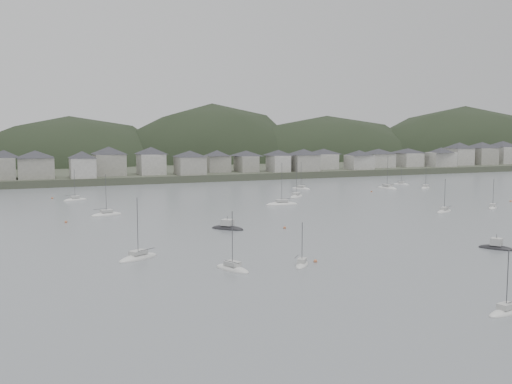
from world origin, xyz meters
name	(u,v)px	position (x,y,z in m)	size (l,w,h in m)	color
ground	(429,276)	(0.00, 0.00, 0.00)	(900.00, 900.00, 0.00)	slate
far_shore_land	(122,163)	(0.00, 295.00, 1.50)	(900.00, 250.00, 3.00)	#383D2D
forested_ridge	(139,188)	(4.83, 269.40, -11.28)	(851.55, 103.94, 102.57)	black
waterfront_town	(270,159)	(50.59, 183.34, 8.66)	(451.48, 28.46, 12.92)	gray
moored_fleet	(253,212)	(-0.33, 76.25, 0.18)	(257.00, 174.57, 13.95)	silver
motor_launch_near	(496,247)	(25.90, 12.69, 0.30)	(5.76, 7.12, 3.66)	black
motor_launch_far	(227,228)	(-15.59, 53.99, 0.29)	(7.79, 8.08, 3.97)	black
mooring_buoys	(267,223)	(-3.50, 58.76, 0.15)	(167.38, 139.78, 0.70)	#BB663E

